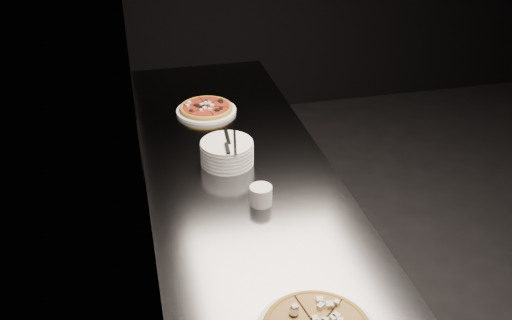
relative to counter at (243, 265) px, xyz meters
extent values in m
cube|color=black|center=(-0.37, 0.00, 0.94)|extent=(0.02, 5.00, 2.80)
cube|color=slate|center=(0.00, 0.00, -0.01)|extent=(0.70, 2.40, 0.90)
cube|color=slate|center=(0.00, 0.00, 0.45)|extent=(0.74, 2.44, 0.02)
cylinder|color=white|center=(-0.04, 0.60, 0.47)|extent=(0.29, 0.29, 0.01)
cylinder|color=gold|center=(-0.04, 0.60, 0.48)|extent=(0.33, 0.33, 0.01)
torus|color=gold|center=(-0.04, 0.60, 0.48)|extent=(0.33, 0.33, 0.02)
cylinder|color=maroon|center=(-0.04, 0.60, 0.49)|extent=(0.29, 0.29, 0.01)
cylinder|color=white|center=(-0.04, 0.11, 0.47)|extent=(0.21, 0.21, 0.02)
cylinder|color=white|center=(-0.04, 0.11, 0.48)|extent=(0.21, 0.21, 0.02)
cylinder|color=white|center=(-0.04, 0.11, 0.50)|extent=(0.21, 0.21, 0.02)
cylinder|color=white|center=(-0.04, 0.11, 0.51)|extent=(0.21, 0.21, 0.02)
cylinder|color=white|center=(-0.04, 0.11, 0.53)|extent=(0.21, 0.21, 0.02)
cylinder|color=white|center=(-0.04, 0.11, 0.55)|extent=(0.21, 0.21, 0.02)
cube|color=silver|center=(-0.02, 0.15, 0.56)|extent=(0.03, 0.14, 0.00)
cube|color=black|center=(-0.04, 0.05, 0.56)|extent=(0.02, 0.09, 0.01)
cube|color=silver|center=(0.00, 0.10, 0.56)|extent=(0.09, 0.20, 0.00)
cylinder|color=silver|center=(0.03, -0.21, 0.50)|extent=(0.08, 0.08, 0.07)
cylinder|color=black|center=(0.03, -0.21, 0.52)|extent=(0.07, 0.07, 0.01)
camera|label=1|loc=(-0.38, -1.87, 1.64)|focal=40.00mm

